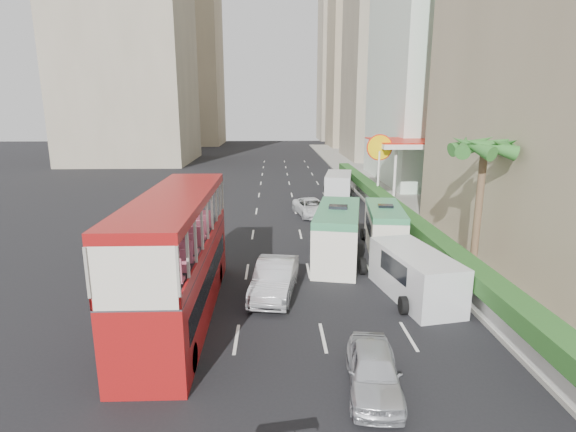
{
  "coord_description": "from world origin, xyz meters",
  "views": [
    {
      "loc": [
        -2.2,
        -17.02,
        8.28
      ],
      "look_at": [
        -1.5,
        4.0,
        3.2
      ],
      "focal_mm": 28.0,
      "sensor_mm": 36.0,
      "label": 1
    }
  ],
  "objects_px": {
    "car_silver_lane_b": "(373,390)",
    "shell_station": "(408,171)",
    "double_decker_bus": "(178,257)",
    "palm_tree": "(478,211)",
    "panel_van_near": "(415,275)",
    "minibus_near": "(337,235)",
    "minibus_far": "(384,228)",
    "van_asset": "(311,215)",
    "car_silver_lane_a": "(275,294)",
    "panel_van_far": "(338,185)"
  },
  "relations": [
    {
      "from": "palm_tree",
      "to": "shell_station",
      "type": "relative_size",
      "value": 0.8
    },
    {
      "from": "car_silver_lane_b",
      "to": "van_asset",
      "type": "height_order",
      "value": "van_asset"
    },
    {
      "from": "minibus_near",
      "to": "panel_van_far",
      "type": "distance_m",
      "value": 18.25
    },
    {
      "from": "double_decker_bus",
      "to": "car_silver_lane_a",
      "type": "distance_m",
      "value": 5.02
    },
    {
      "from": "palm_tree",
      "to": "shell_station",
      "type": "distance_m",
      "value": 19.14
    },
    {
      "from": "van_asset",
      "to": "minibus_far",
      "type": "xyz_separation_m",
      "value": [
        3.63,
        -8.74,
        1.29
      ]
    },
    {
      "from": "panel_van_near",
      "to": "palm_tree",
      "type": "relative_size",
      "value": 0.83
    },
    {
      "from": "minibus_far",
      "to": "shell_station",
      "type": "bearing_deg",
      "value": 76.34
    },
    {
      "from": "double_decker_bus",
      "to": "panel_van_far",
      "type": "relative_size",
      "value": 1.93
    },
    {
      "from": "palm_tree",
      "to": "shell_station",
      "type": "xyz_separation_m",
      "value": [
        2.2,
        19.0,
        -0.63
      ]
    },
    {
      "from": "double_decker_bus",
      "to": "minibus_near",
      "type": "relative_size",
      "value": 1.65
    },
    {
      "from": "minibus_near",
      "to": "minibus_far",
      "type": "bearing_deg",
      "value": 43.87
    },
    {
      "from": "minibus_near",
      "to": "shell_station",
      "type": "relative_size",
      "value": 0.83
    },
    {
      "from": "minibus_far",
      "to": "panel_van_far",
      "type": "distance_m",
      "value": 16.08
    },
    {
      "from": "minibus_near",
      "to": "car_silver_lane_b",
      "type": "bearing_deg",
      "value": -81.35
    },
    {
      "from": "palm_tree",
      "to": "panel_van_near",
      "type": "bearing_deg",
      "value": -146.79
    },
    {
      "from": "double_decker_bus",
      "to": "minibus_far",
      "type": "bearing_deg",
      "value": 39.65
    },
    {
      "from": "car_silver_lane_b",
      "to": "shell_station",
      "type": "relative_size",
      "value": 0.48
    },
    {
      "from": "minibus_near",
      "to": "panel_van_far",
      "type": "height_order",
      "value": "minibus_near"
    },
    {
      "from": "double_decker_bus",
      "to": "minibus_near",
      "type": "bearing_deg",
      "value": 42.31
    },
    {
      "from": "car_silver_lane_a",
      "to": "palm_tree",
      "type": "relative_size",
      "value": 0.75
    },
    {
      "from": "car_silver_lane_a",
      "to": "car_silver_lane_b",
      "type": "height_order",
      "value": "car_silver_lane_a"
    },
    {
      "from": "minibus_far",
      "to": "panel_van_near",
      "type": "height_order",
      "value": "minibus_far"
    },
    {
      "from": "car_silver_lane_a",
      "to": "minibus_near",
      "type": "relative_size",
      "value": 0.72
    },
    {
      "from": "palm_tree",
      "to": "van_asset",
      "type": "bearing_deg",
      "value": 117.61
    },
    {
      "from": "minibus_far",
      "to": "shell_station",
      "type": "height_order",
      "value": "shell_station"
    },
    {
      "from": "shell_station",
      "to": "car_silver_lane_a",
      "type": "bearing_deg",
      "value": -120.1
    },
    {
      "from": "palm_tree",
      "to": "minibus_near",
      "type": "bearing_deg",
      "value": 157.67
    },
    {
      "from": "minibus_near",
      "to": "panel_van_near",
      "type": "distance_m",
      "value": 5.81
    },
    {
      "from": "minibus_far",
      "to": "shell_station",
      "type": "distance_m",
      "value": 15.47
    },
    {
      "from": "double_decker_bus",
      "to": "shell_station",
      "type": "relative_size",
      "value": 1.38
    },
    {
      "from": "car_silver_lane_b",
      "to": "palm_tree",
      "type": "height_order",
      "value": "palm_tree"
    },
    {
      "from": "car_silver_lane_a",
      "to": "panel_van_near",
      "type": "bearing_deg",
      "value": 4.95
    },
    {
      "from": "minibus_far",
      "to": "car_silver_lane_b",
      "type": "bearing_deg",
      "value": -97.33
    },
    {
      "from": "double_decker_bus",
      "to": "panel_van_near",
      "type": "relative_size",
      "value": 2.08
    },
    {
      "from": "van_asset",
      "to": "panel_van_near",
      "type": "relative_size",
      "value": 0.89
    },
    {
      "from": "panel_van_near",
      "to": "panel_van_far",
      "type": "height_order",
      "value": "panel_van_far"
    },
    {
      "from": "van_asset",
      "to": "panel_van_far",
      "type": "relative_size",
      "value": 0.83
    },
    {
      "from": "minibus_far",
      "to": "palm_tree",
      "type": "bearing_deg",
      "value": -46.45
    },
    {
      "from": "double_decker_bus",
      "to": "car_silver_lane_b",
      "type": "relative_size",
      "value": 2.87
    },
    {
      "from": "van_asset",
      "to": "shell_station",
      "type": "relative_size",
      "value": 0.59
    },
    {
      "from": "panel_van_near",
      "to": "car_silver_lane_a",
      "type": "bearing_deg",
      "value": 165.08
    },
    {
      "from": "minibus_near",
      "to": "minibus_far",
      "type": "height_order",
      "value": "minibus_near"
    },
    {
      "from": "van_asset",
      "to": "minibus_near",
      "type": "distance_m",
      "value": 10.83
    },
    {
      "from": "double_decker_bus",
      "to": "panel_van_far",
      "type": "height_order",
      "value": "double_decker_bus"
    },
    {
      "from": "minibus_far",
      "to": "panel_van_near",
      "type": "bearing_deg",
      "value": -85.41
    },
    {
      "from": "car_silver_lane_b",
      "to": "shell_station",
      "type": "distance_m",
      "value": 29.79
    },
    {
      "from": "panel_van_far",
      "to": "palm_tree",
      "type": "height_order",
      "value": "palm_tree"
    },
    {
      "from": "double_decker_bus",
      "to": "palm_tree",
      "type": "distance_m",
      "value": 14.39
    },
    {
      "from": "car_silver_lane_a",
      "to": "car_silver_lane_b",
      "type": "bearing_deg",
      "value": -58.76
    }
  ]
}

